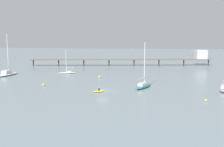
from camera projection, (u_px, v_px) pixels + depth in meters
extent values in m
plane|color=gray|center=(103.00, 91.00, 66.15)|extent=(400.00, 400.00, 0.00)
cube|color=brown|center=(121.00, 59.00, 118.64)|extent=(76.55, 13.59, 0.30)
cylinder|color=#38332D|center=(33.00, 63.00, 118.04)|extent=(0.50, 0.50, 2.52)
cylinder|color=#38332D|center=(59.00, 63.00, 118.26)|extent=(0.50, 0.50, 2.52)
cylinder|color=#38332D|center=(84.00, 63.00, 118.49)|extent=(0.50, 0.50, 2.52)
cylinder|color=#38332D|center=(109.00, 63.00, 118.72)|extent=(0.50, 0.50, 2.52)
cylinder|color=#38332D|center=(134.00, 63.00, 118.95)|extent=(0.50, 0.50, 2.52)
cylinder|color=#38332D|center=(159.00, 63.00, 119.17)|extent=(0.50, 0.50, 2.52)
cylinder|color=#38332D|center=(184.00, 63.00, 119.40)|extent=(0.50, 0.50, 2.52)
cylinder|color=#38332D|center=(208.00, 63.00, 119.63)|extent=(0.50, 0.50, 2.52)
cube|color=silver|center=(201.00, 54.00, 119.07)|extent=(5.02, 5.02, 3.88)
ellipsoid|color=#1E727A|center=(144.00, 86.00, 69.78)|extent=(4.89, 7.87, 0.62)
cube|color=silver|center=(143.00, 84.00, 69.15)|extent=(2.37, 3.18, 0.73)
cylinder|color=silver|center=(145.00, 64.00, 69.32)|extent=(0.21, 0.21, 10.71)
cylinder|color=silver|center=(142.00, 78.00, 68.38)|extent=(1.53, 3.12, 0.17)
ellipsoid|color=beige|center=(67.00, 73.00, 95.22)|extent=(6.42, 3.85, 0.47)
cube|color=silver|center=(69.00, 72.00, 95.28)|extent=(1.92, 1.72, 0.39)
cylinder|color=silver|center=(66.00, 61.00, 94.58)|extent=(0.19, 0.19, 7.68)
cylinder|color=silver|center=(70.00, 68.00, 95.23)|extent=(2.42, 1.04, 0.16)
ellipsoid|color=white|center=(8.00, 74.00, 90.95)|extent=(4.11, 9.87, 0.77)
cube|color=silver|center=(6.00, 72.00, 90.10)|extent=(2.31, 3.00, 0.97)
cylinder|color=silver|center=(8.00, 54.00, 90.48)|extent=(0.23, 0.23, 12.59)
cylinder|color=silver|center=(4.00, 67.00, 88.93)|extent=(0.81, 4.39, 0.19)
ellipsoid|color=yellow|center=(99.00, 91.00, 64.50)|extent=(2.75, 2.30, 0.35)
cylinder|color=#26262D|center=(99.00, 89.00, 64.44)|extent=(0.50, 0.50, 0.55)
sphere|color=tan|center=(99.00, 88.00, 64.38)|extent=(0.24, 0.24, 0.24)
sphere|color=yellow|center=(206.00, 100.00, 55.21)|extent=(0.52, 0.52, 0.52)
sphere|color=yellow|center=(43.00, 85.00, 72.26)|extent=(0.60, 0.60, 0.60)
sphere|color=yellow|center=(99.00, 77.00, 85.60)|extent=(0.65, 0.65, 0.65)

